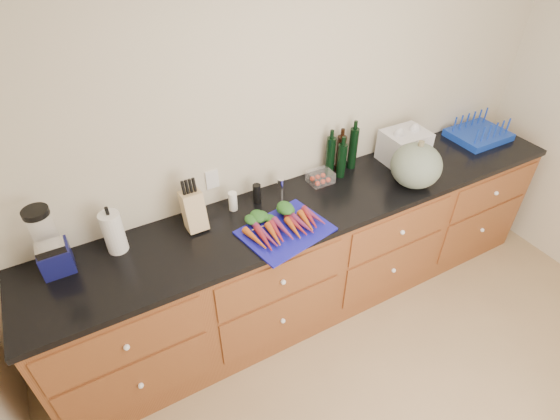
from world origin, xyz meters
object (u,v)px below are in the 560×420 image
knife_block (194,211)px  tomato_box (320,177)px  squash (416,166)px  carrots (282,223)px  dish_rack (479,133)px  blender_appliance (50,245)px  cutting_board (285,231)px  paper_towel (114,232)px

knife_block → tomato_box: bearing=1.9°
squash → knife_block: (-1.41, 0.29, -0.03)m
squash → carrots: bearing=178.0°
squash → dish_rack: 0.92m
knife_block → tomato_box: 0.90m
blender_appliance → dish_rack: 3.06m
cutting_board → blender_appliance: (-1.19, 0.32, 0.17)m
cutting_board → dish_rack: 1.88m
squash → tomato_box: (-0.52, 0.32, -0.11)m
blender_appliance → knife_block: size_ratio=1.69×
dish_rack → knife_block: bearing=178.5°
blender_appliance → tomato_box: blender_appliance is taller
cutting_board → paper_towel: bearing=160.1°
knife_block → dish_rack: 2.30m
squash → paper_towel: (-1.86, 0.31, -0.02)m
carrots → paper_towel: paper_towel is taller
carrots → tomato_box: bearing=32.3°
paper_towel → tomato_box: size_ratio=1.55×
carrots → blender_appliance: 1.23m
squash → knife_block: bearing=168.3°
knife_block → squash: bearing=-11.7°
squash → knife_block: squash is taller
carrots → knife_block: bearing=149.4°
dish_rack → carrots: bearing=-173.9°
paper_towel → dish_rack: 2.75m
cutting_board → dish_rack: (1.86, 0.24, 0.03)m
carrots → knife_block: size_ratio=1.82×
knife_block → dish_rack: (2.30, -0.06, -0.08)m
paper_towel → blender_appliance: bearing=-179.6°
blender_appliance → squash: bearing=-8.2°
carrots → cutting_board: bearing=-90.0°
blender_appliance → paper_towel: size_ratio=1.59×
blender_appliance → paper_towel: (0.31, 0.00, -0.05)m
squash → dish_rack: size_ratio=0.77×
blender_appliance → dish_rack: bearing=-1.5°
paper_towel → squash: bearing=-9.5°
carrots → squash: 0.98m
tomato_box → knife_block: bearing=-178.1°
paper_towel → knife_block: 0.45m
squash → blender_appliance: (-2.17, 0.31, 0.03)m
paper_towel → dish_rack: (2.75, -0.08, -0.08)m
carrots → tomato_box: tomato_box is taller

